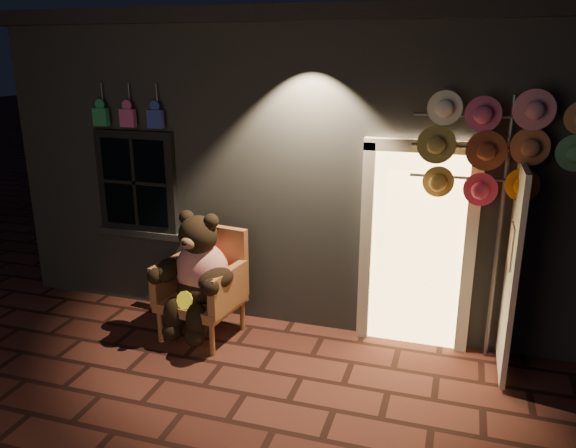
% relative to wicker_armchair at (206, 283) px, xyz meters
% --- Properties ---
extents(ground, '(60.00, 60.00, 0.00)m').
position_rel_wicker_armchair_xyz_m(ground, '(0.84, -0.99, -0.59)').
color(ground, '#582A21').
rests_on(ground, ground).
extents(shop_building, '(7.30, 5.95, 3.51)m').
position_rel_wicker_armchair_xyz_m(shop_building, '(0.84, 3.00, 1.15)').
color(shop_building, slate).
rests_on(shop_building, ground).
extents(wicker_armchair, '(0.90, 0.84, 1.18)m').
position_rel_wicker_armchair_xyz_m(wicker_armchair, '(0.00, 0.00, 0.00)').
color(wicker_armchair, '#AE7043').
rests_on(wicker_armchair, ground).
extents(teddy_bear, '(0.96, 0.80, 1.33)m').
position_rel_wicker_armchair_xyz_m(teddy_bear, '(-0.01, -0.15, 0.16)').
color(teddy_bear, red).
rests_on(teddy_bear, ground).
extents(hat_rack, '(1.60, 0.22, 2.66)m').
position_rel_wicker_armchair_xyz_m(hat_rack, '(2.87, 0.29, 1.56)').
color(hat_rack, '#59595E').
rests_on(hat_rack, ground).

